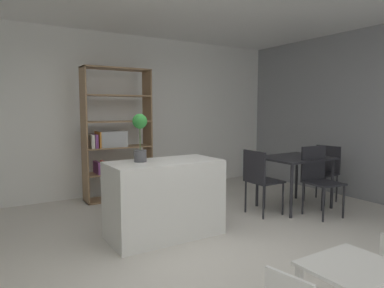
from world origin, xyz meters
The scene contains 10 objects.
ground_plane centered at (0.00, 0.00, 0.00)m, with size 9.66×9.66×0.00m, color beige.
back_partition centered at (0.00, 3.06, 1.41)m, with size 7.02×0.06×2.83m, color white.
kitchen_island centered at (-0.11, 0.72, 0.45)m, with size 1.32×0.67×0.90m, color white.
potted_plant_on_island centered at (-0.37, 0.81, 1.23)m, with size 0.17×0.17×0.55m.
open_bookshelf centered at (-0.06, 2.67, 1.03)m, with size 1.12×0.37×2.19m.
child_table centered at (0.17, -1.52, 0.39)m, with size 0.62×0.51×0.46m.
dining_table centered at (2.14, 0.74, 0.70)m, with size 1.01×0.81×0.79m.
dining_chair_island_side centered at (1.42, 0.74, 0.56)m, with size 0.43×0.44×0.93m.
dining_chair_near centered at (2.15, 0.31, 0.58)m, with size 0.48×0.49×0.98m.
dining_chair_window_side centered at (2.85, 0.75, 0.54)m, with size 0.47×0.47×0.91m.
Camera 1 is at (-1.91, -2.83, 1.51)m, focal length 31.94 mm.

